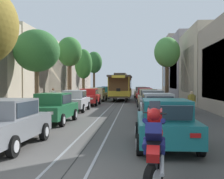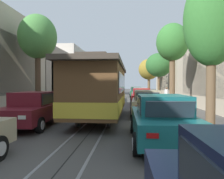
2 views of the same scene
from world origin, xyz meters
The scene contains 28 objects.
ground_plane centered at (0.00, 22.58, 0.00)m, with size 160.00×160.00×0.00m, color #4C4947.
trolley_track_rails centered at (0.00, 26.23, 0.00)m, with size 1.14×64.45×0.01m.
building_facade_left centered at (-9.79, 25.66, 3.29)m, with size 5.73×56.15×7.00m.
building_facade_right centered at (9.62, 27.50, 4.22)m, with size 5.99×56.15×10.18m.
parked_car_grey_near_left centered at (-2.66, 3.30, 0.80)m, with size 2.12×4.41×1.58m.
parked_car_green_second_left centered at (-2.71, 9.40, 0.80)m, with size 2.11×4.41×1.58m.
parked_car_silver_mid_left centered at (-2.90, 16.20, 0.80)m, with size 2.01×4.37×1.58m.
parked_car_red_fourth_left centered at (-2.70, 22.19, 0.80)m, with size 2.01×4.37×1.58m.
parked_car_beige_fifth_left centered at (-2.68, 28.87, 0.80)m, with size 2.12×4.41×1.58m.
parked_car_teal_sixth_left centered at (-2.63, 35.25, 0.80)m, with size 2.05×4.38×1.58m.
parked_car_navy_far_left centered at (-2.74, 41.32, 0.80)m, with size 2.07×4.39×1.58m.
parked_car_teal_near_right centered at (2.65, 3.70, 0.80)m, with size 2.01×4.36×1.58m.
parked_car_silver_second_right centered at (2.86, 9.63, 0.80)m, with size 2.02×4.37×1.58m.
parked_car_grey_mid_right centered at (2.93, 15.58, 0.80)m, with size 2.02×4.37×1.58m.
parked_car_beige_fourth_right centered at (2.86, 21.21, 0.80)m, with size 2.01×4.36×1.58m.
parked_car_red_fifth_right centered at (2.75, 26.63, 0.80)m, with size 2.09×4.40×1.58m.
parked_car_maroon_sixth_right centered at (2.85, 32.82, 0.80)m, with size 2.08×4.40×1.58m.
parked_car_beige_far_right centered at (2.63, 38.49, 0.80)m, with size 2.12×4.41×1.58m.
street_tree_kerb_left_second centered at (-5.35, 14.85, 4.41)m, with size 3.31×3.14×5.95m.
street_tree_kerb_left_mid centered at (-5.08, 24.64, 5.24)m, with size 2.60×2.58×6.90m.
street_tree_kerb_left_fourth centered at (-5.02, 32.98, 4.55)m, with size 2.30×1.98×6.57m.
street_tree_kerb_left_far centered at (-4.95, 43.04, 5.44)m, with size 2.64×2.48×7.28m.
street_tree_kerb_right_second centered at (5.19, 26.96, 5.39)m, with size 2.80×2.84×7.11m.
cable_car_trolley centered at (0.00, 30.75, 1.66)m, with size 2.68×9.15×3.28m.
motorcycle_with_rider centered at (2.03, -0.17, 0.91)m, with size 0.55×1.87×1.73m.
pedestrian_on_left_pavement centered at (-5.50, 19.79, 0.95)m, with size 0.55×0.42×1.67m.
pedestrian_on_right_pavement centered at (5.63, 15.09, 0.88)m, with size 0.55×0.40×1.57m.
fire_hydrant centered at (-4.31, 6.93, 0.42)m, with size 0.40×0.22×0.84m.
Camera 1 is at (1.61, -6.48, 2.13)m, focal length 48.73 mm.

